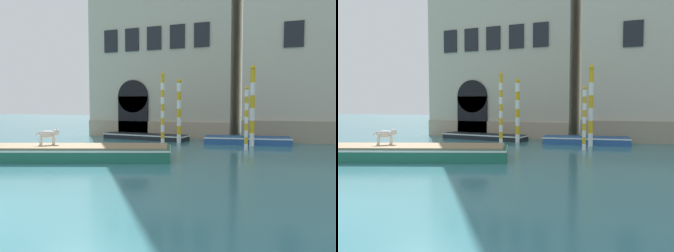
# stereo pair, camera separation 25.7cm
# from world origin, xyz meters

# --- Properties ---
(palazzo_left) EXTENTS (10.66, 6.13, 17.63)m
(palazzo_left) POSITION_xyz_m (-1.68, 20.00, 8.79)
(palazzo_left) COLOR #B2A893
(palazzo_left) RESTS_ON ground_plane
(boat_foreground) EXTENTS (8.98, 4.87, 0.61)m
(boat_foreground) POSITION_xyz_m (-1.72, 7.13, 0.32)
(boat_foreground) COLOR #1E6651
(boat_foreground) RESTS_ON ground_plane
(dog_on_deck) EXTENTS (0.75, 0.83, 0.68)m
(dog_on_deck) POSITION_xyz_m (-2.78, 7.19, 1.05)
(dog_on_deck) COLOR silver
(dog_on_deck) RESTS_ON boat_foreground
(boat_moored_near_palazzo) EXTENTS (6.16, 2.08, 0.38)m
(boat_moored_near_palazzo) POSITION_xyz_m (-1.87, 15.76, 0.20)
(boat_moored_near_palazzo) COLOR black
(boat_moored_near_palazzo) RESTS_ON ground_plane
(boat_moored_far) EXTENTS (5.15, 2.09, 0.44)m
(boat_moored_far) POSITION_xyz_m (4.93, 15.37, 0.24)
(boat_moored_far) COLOR #234C8C
(boat_moored_far) RESTS_ON ground_plane
(mooring_pole_0) EXTENTS (0.28, 0.28, 3.93)m
(mooring_pole_0) POSITION_xyz_m (0.90, 14.58, 1.99)
(mooring_pole_0) COLOR white
(mooring_pole_0) RESTS_ON ground_plane
(mooring_pole_1) EXTENTS (0.20, 0.20, 3.30)m
(mooring_pole_1) POSITION_xyz_m (5.17, 12.53, 1.66)
(mooring_pole_1) COLOR white
(mooring_pole_1) RESTS_ON ground_plane
(mooring_pole_2) EXTENTS (0.28, 0.28, 4.59)m
(mooring_pole_2) POSITION_xyz_m (5.28, 14.58, 2.32)
(mooring_pole_2) COLOR white
(mooring_pole_2) RESTS_ON ground_plane
(mooring_pole_3) EXTENTS (0.22, 0.22, 4.19)m
(mooring_pole_3) POSITION_xyz_m (0.42, 12.98, 2.11)
(mooring_pole_3) COLOR white
(mooring_pole_3) RESTS_ON ground_plane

